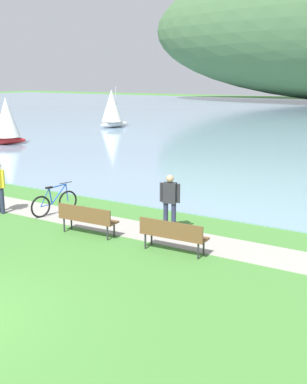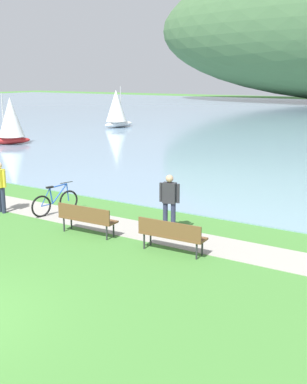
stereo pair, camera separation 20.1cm
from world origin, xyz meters
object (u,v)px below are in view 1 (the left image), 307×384
(park_bench_near_camera, at_px, (87,218))
(sailboat_mid_bay, at_px, (6,120))
(person_at_shoreline, at_px, (170,200))
(park_bench_further_along, at_px, (173,234))
(bicycle_leaning_near_bench, at_px, (55,203))
(sailboat_nearest_to_shore, at_px, (112,108))

(park_bench_near_camera, relative_size, sailboat_mid_bay, 0.55)
(park_bench_near_camera, height_order, person_at_shoreline, person_at_shoreline)
(park_bench_near_camera, relative_size, park_bench_further_along, 1.00)
(bicycle_leaning_near_bench, bearing_deg, person_at_shoreline, 5.58)
(park_bench_further_along, relative_size, bicycle_leaning_near_bench, 1.05)
(park_bench_near_camera, relative_size, sailboat_nearest_to_shore, 0.52)
(park_bench_further_along, relative_size, sailboat_nearest_to_shore, 0.52)
(park_bench_near_camera, xyz_separation_m, bicycle_leaning_near_bench, (-2.27, 1.11, -0.12))
(sailboat_nearest_to_shore, bearing_deg, person_at_shoreline, -50.15)
(bicycle_leaning_near_bench, height_order, person_at_shoreline, person_at_shoreline)
(park_bench_further_along, distance_m, sailboat_mid_bay, 22.46)
(park_bench_further_along, bearing_deg, bicycle_leaning_near_bench, 168.20)
(park_bench_further_along, distance_m, sailboat_nearest_to_shore, 30.91)
(park_bench_near_camera, distance_m, park_bench_further_along, 2.80)
(sailboat_mid_bay, bearing_deg, sailboat_nearest_to_shore, 92.19)
(park_bench_near_camera, height_order, sailboat_mid_bay, sailboat_mid_bay)
(person_at_shoreline, bearing_deg, park_bench_further_along, -57.41)
(person_at_shoreline, bearing_deg, bicycle_leaning_near_bench, -174.42)
(park_bench_near_camera, xyz_separation_m, sailboat_nearest_to_shore, (-16.82, 23.90, 1.18))
(person_at_shoreline, xyz_separation_m, sailboat_nearest_to_shore, (-18.69, 22.39, 0.72))
(person_at_shoreline, bearing_deg, park_bench_near_camera, -141.00)
(park_bench_near_camera, xyz_separation_m, sailboat_mid_bay, (-16.36, 11.73, 1.08))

